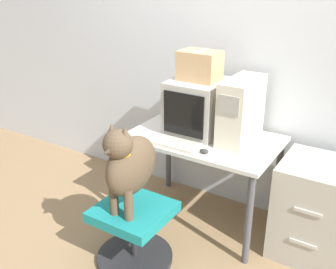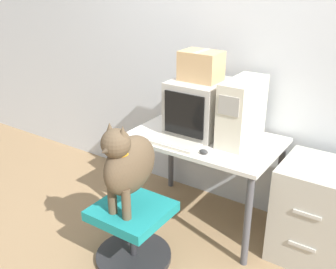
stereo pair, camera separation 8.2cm
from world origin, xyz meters
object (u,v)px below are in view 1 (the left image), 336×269
object	(u,v)px
filing_cabinet	(315,209)
cardboard_box	(200,66)
crt_monitor	(198,106)
office_chair	(134,231)
pc_tower	(241,110)
dog	(129,163)
keyboard	(172,143)

from	to	relation	value
filing_cabinet	cardboard_box	world-z (taller)	cardboard_box
crt_monitor	filing_cabinet	distance (m)	1.13
office_chair	cardboard_box	bearing A→B (deg)	85.31
pc_tower	dog	xyz separation A→B (m)	(-0.42, -0.81, -0.20)
keyboard	filing_cabinet	xyz separation A→B (m)	(1.00, 0.31, -0.40)
office_chair	filing_cabinet	size ratio (longest dim) A/B	0.76
crt_monitor	dog	distance (m)	0.83
crt_monitor	filing_cabinet	xyz separation A→B (m)	(0.97, -0.02, -0.59)
crt_monitor	office_chair	distance (m)	1.06
dog	filing_cabinet	distance (m)	1.36
cardboard_box	pc_tower	bearing A→B (deg)	-0.46
pc_tower	filing_cabinet	bearing A→B (deg)	-2.19
cardboard_box	filing_cabinet	bearing A→B (deg)	-1.56
office_chair	cardboard_box	distance (m)	1.29
crt_monitor	dog	world-z (taller)	crt_monitor
office_chair	filing_cabinet	distance (m)	1.29
dog	filing_cabinet	world-z (taller)	dog
crt_monitor	pc_tower	size ratio (longest dim) A/B	0.98
crt_monitor	keyboard	distance (m)	0.39
filing_cabinet	cardboard_box	xyz separation A→B (m)	(-0.97, 0.03, 0.91)
crt_monitor	filing_cabinet	world-z (taller)	crt_monitor
pc_tower	dog	bearing A→B (deg)	-117.33
keyboard	dog	distance (m)	0.47
crt_monitor	pc_tower	bearing A→B (deg)	0.17
keyboard	crt_monitor	bearing A→B (deg)	85.13
pc_tower	cardboard_box	world-z (taller)	cardboard_box
crt_monitor	cardboard_box	world-z (taller)	cardboard_box
keyboard	cardboard_box	size ratio (longest dim) A/B	1.38
dog	keyboard	bearing A→B (deg)	85.63
dog	cardboard_box	distance (m)	0.95
pc_tower	keyboard	distance (m)	0.55
keyboard	filing_cabinet	world-z (taller)	keyboard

